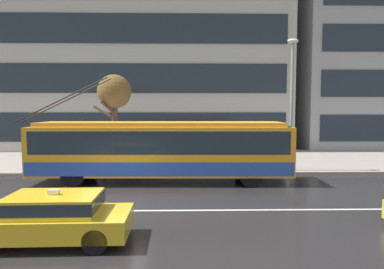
% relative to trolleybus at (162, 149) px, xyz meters
% --- Properties ---
extents(ground_plane, '(160.00, 160.00, 0.00)m').
position_rel_trolleybus_xyz_m(ground_plane, '(-1.63, -3.43, -1.57)').
color(ground_plane, '#252325').
extents(sidewalk_slab, '(80.00, 10.00, 0.14)m').
position_rel_trolleybus_xyz_m(sidewalk_slab, '(-1.63, 6.60, -1.50)').
color(sidewalk_slab, gray).
rests_on(sidewalk_slab, ground_plane).
extents(lane_centre_line, '(72.00, 0.14, 0.01)m').
position_rel_trolleybus_xyz_m(lane_centre_line, '(-1.63, -4.63, -1.57)').
color(lane_centre_line, silver).
rests_on(lane_centre_line, ground_plane).
extents(trolleybus, '(12.74, 2.74, 4.92)m').
position_rel_trolleybus_xyz_m(trolleybus, '(0.00, 0.00, 0.00)').
color(trolleybus, orange).
rests_on(trolleybus, ground_plane).
extents(taxi_oncoming_near, '(4.25, 1.86, 1.39)m').
position_rel_trolleybus_xyz_m(taxi_oncoming_near, '(-2.39, -7.37, -0.87)').
color(taxi_oncoming_near, gold).
rests_on(taxi_oncoming_near, ground_plane).
extents(bus_shelter, '(3.66, 1.53, 2.50)m').
position_rel_trolleybus_xyz_m(bus_shelter, '(-2.70, 3.03, 0.42)').
color(bus_shelter, gray).
rests_on(bus_shelter, sidewalk_slab).
extents(pedestrian_at_shelter, '(0.45, 0.45, 1.61)m').
position_rel_trolleybus_xyz_m(pedestrian_at_shelter, '(-0.87, 4.60, -0.47)').
color(pedestrian_at_shelter, black).
rests_on(pedestrian_at_shelter, sidewalk_slab).
extents(pedestrian_approaching_curb, '(0.46, 0.46, 1.68)m').
position_rel_trolleybus_xyz_m(pedestrian_approaching_curb, '(-2.33, 4.06, -0.43)').
color(pedestrian_approaching_curb, black).
rests_on(pedestrian_approaching_curb, sidewalk_slab).
extents(pedestrian_walking_past, '(1.15, 1.15, 1.91)m').
position_rel_trolleybus_xyz_m(pedestrian_walking_past, '(-3.22, 2.34, 0.06)').
color(pedestrian_walking_past, '#4F434B').
rests_on(pedestrian_walking_past, sidewalk_slab).
extents(street_lamp, '(0.60, 0.32, 7.02)m').
position_rel_trolleybus_xyz_m(street_lamp, '(6.82, 2.26, 2.70)').
color(street_lamp, gray).
rests_on(street_lamp, sidewalk_slab).
extents(street_tree_bare, '(2.41, 2.02, 5.35)m').
position_rel_trolleybus_xyz_m(street_tree_bare, '(-3.11, 4.59, 2.77)').
color(street_tree_bare, brown).
rests_on(street_tree_bare, sidewalk_slab).
extents(office_tower_corner_left, '(24.39, 16.14, 19.12)m').
position_rel_trolleybus_xyz_m(office_tower_corner_left, '(-2.41, 18.29, 8.00)').
color(office_tower_corner_left, '#ADAEA5').
rests_on(office_tower_corner_left, ground_plane).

